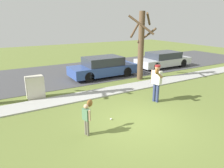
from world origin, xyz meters
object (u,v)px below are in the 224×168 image
utility_cabinet (35,87)px  street_tree_near (141,44)px  baseball (111,119)px  parked_wagon_blue (103,67)px  parked_sedan_silver (163,60)px  person_child (87,114)px  person_adult (157,79)px

utility_cabinet → street_tree_near: street_tree_near is taller
baseball → street_tree_near: street_tree_near is taller
parked_wagon_blue → baseball: bearing=64.7°
street_tree_near → parked_sedan_silver: street_tree_near is taller
person_child → baseball: person_child is taller
street_tree_near → utility_cabinet: bearing=-178.1°
baseball → street_tree_near: 6.49m
person_adult → parked_sedan_silver: size_ratio=0.38×
person_child → utility_cabinet: bearing=84.9°
utility_cabinet → parked_sedan_silver: size_ratio=0.24×
person_child → baseball: bearing=7.0°
parked_wagon_blue → parked_sedan_silver: bearing=-177.9°
baseball → parked_sedan_silver: (8.39, 6.05, 0.58)m
baseball → street_tree_near: bearing=42.1°
utility_cabinet → street_tree_near: (6.53, 0.22, 1.71)m
utility_cabinet → parked_sedan_silver: (10.39, 2.19, 0.07)m
person_adult → person_child: 4.04m
parked_wagon_blue → parked_sedan_silver: 5.63m
person_adult → parked_sedan_silver: (5.68, 5.50, -0.47)m
person_child → baseball: (1.18, 0.50, -0.69)m
person_child → parked_wagon_blue: parked_wagon_blue is taller
street_tree_near → parked_wagon_blue: street_tree_near is taller
person_child → parked_wagon_blue: size_ratio=0.25×
baseball → person_child: bearing=-157.2°
parked_sedan_silver → street_tree_near: bearing=27.0°
person_child → parked_wagon_blue: (3.94, 6.34, -0.06)m
person_adult → parked_wagon_blue: (0.05, 5.29, -0.43)m
utility_cabinet → parked_wagon_blue: 5.16m
person_child → baseball: size_ratio=15.34×
utility_cabinet → street_tree_near: bearing=1.9°
person_adult → person_child: size_ratio=1.54×
person_adult → parked_wagon_blue: size_ratio=0.39×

